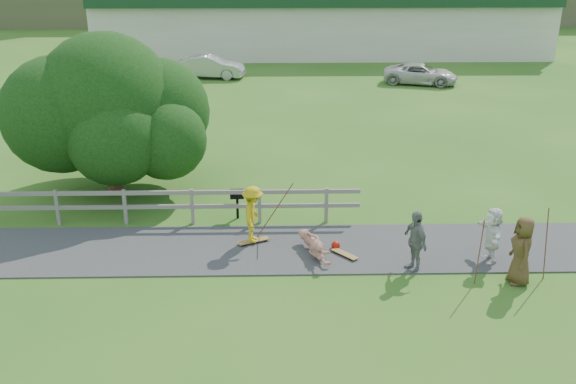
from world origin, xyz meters
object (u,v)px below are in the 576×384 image
skater_fallen (315,245)px  car_silver (210,67)px  skater_rider (253,218)px  spectator_c (522,251)px  bbq (237,204)px  tree (109,131)px  spectator_b (415,241)px  car_white (421,74)px  spectator_d (492,235)px

skater_fallen → car_silver: (-4.97, 23.87, 0.38)m
skater_rider → spectator_c: spectator_c is taller
car_silver → bbq: car_silver is taller
skater_rider → tree: size_ratio=0.22×
spectator_b → skater_fallen: bearing=-128.0°
spectator_c → car_white: 23.57m
spectator_d → bbq: size_ratio=1.69×
spectator_b → tree: bearing=-142.3°
skater_rider → tree: 6.59m
spectator_b → car_white: 23.28m
car_silver → tree: bearing=-176.2°
skater_fallen → spectator_d: 4.66m
car_white → spectator_d: bearing=-171.1°
tree → car_white: bearing=50.1°
car_white → car_silver: bearing=97.3°
spectator_d → car_white: 22.49m
tree → spectator_b: bearing=-33.2°
skater_fallen → spectator_c: 5.23m
car_silver → tree: size_ratio=0.58×
skater_fallen → bbq: 3.37m
skater_fallen → spectator_c: bearing=-35.1°
spectator_b → spectator_d: (2.12, 0.43, -0.06)m
spectator_c → spectator_d: bearing=-160.9°
car_silver → spectator_c: bearing=-150.2°
skater_fallen → car_white: bearing=53.2°
skater_rider → spectator_c: (6.64, -2.30, 0.07)m
bbq → tree: bearing=147.5°
skater_rider → spectator_c: 7.03m
car_silver → tree: (-1.53, -18.83, 1.40)m
spectator_b → car_white: (5.07, 22.72, -0.23)m
skater_fallen → spectator_c: size_ratio=0.97×
car_silver → car_white: 12.69m
skater_fallen → spectator_c: spectator_c is taller
spectator_d → bbq: 7.45m
skater_rider → bbq: 1.91m
skater_rider → spectator_b: (4.17, -1.60, 0.02)m
skater_fallen → car_silver: car_silver is taller
skater_fallen → spectator_d: (4.62, -0.43, 0.46)m
spectator_c → tree: tree is taller
car_white → bbq: (-9.77, -19.32, -0.14)m
skater_rider → car_white: (9.23, 21.12, -0.21)m
car_silver → spectator_b: bearing=-154.7°
skater_fallen → car_white: size_ratio=0.40×
skater_fallen → bbq: size_ratio=1.87×
spectator_d → car_white: spectator_d is taller
skater_rider → skater_fallen: 1.90m
skater_fallen → tree: bearing=124.5°
spectator_d → tree: (-11.12, 5.47, 1.32)m
spectator_d → spectator_c: bearing=19.7°
spectator_b → spectator_c: 2.57m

